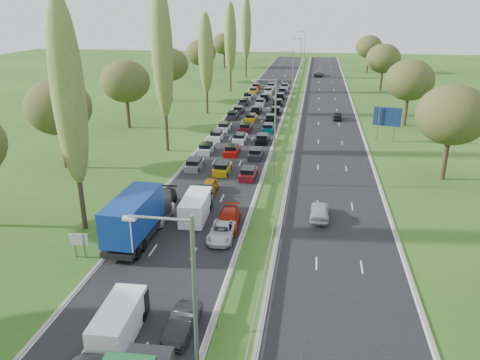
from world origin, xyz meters
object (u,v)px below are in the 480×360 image
at_px(near_car_3, 161,201).
at_px(direction_sign, 387,118).
at_px(white_van_rear, 196,206).
at_px(info_sign, 79,242).
at_px(near_car_2, 157,213).
at_px(blue_lorry, 138,216).
at_px(white_van_front, 120,320).

distance_m(near_car_3, direction_sign, 39.00).
bearing_deg(white_van_rear, near_car_3, 158.13).
distance_m(info_sign, direction_sign, 49.26).
distance_m(near_car_2, white_van_rear, 3.77).
bearing_deg(blue_lorry, direction_sign, 56.41).
xyz_separation_m(near_car_3, direction_sign, (25.37, 29.49, 2.76)).
xyz_separation_m(info_sign, direction_sign, (28.80, 39.90, 2.20)).
height_order(info_sign, direction_sign, direction_sign).
xyz_separation_m(near_car_2, white_van_front, (3.17, -16.27, 0.37)).
xyz_separation_m(near_car_2, direction_sign, (24.94, 32.14, 2.86)).
relative_size(white_van_front, white_van_rear, 0.93).
relative_size(near_car_2, info_sign, 2.36).
xyz_separation_m(white_van_rear, info_sign, (-7.39, -9.00, 0.21)).
distance_m(near_car_2, info_sign, 8.69).
height_order(blue_lorry, white_van_front, blue_lorry).
distance_m(white_van_rear, direction_sign, 37.67).
bearing_deg(blue_lorry, near_car_2, 86.22).
xyz_separation_m(blue_lorry, direction_sign, (25.30, 35.93, 1.40)).
height_order(near_car_3, blue_lorry, blue_lorry).
bearing_deg(white_van_rear, direction_sign, 53.00).
relative_size(near_car_2, direction_sign, 0.95).
distance_m(near_car_2, white_van_front, 16.58).
bearing_deg(direction_sign, white_van_rear, -124.71).
height_order(white_van_rear, info_sign, white_van_rear).
xyz_separation_m(white_van_front, info_sign, (-7.02, 8.51, 0.29)).
height_order(near_car_3, direction_sign, direction_sign).
xyz_separation_m(near_car_3, white_van_front, (3.60, -18.92, 0.28)).
height_order(white_van_front, info_sign, white_van_front).
bearing_deg(white_van_front, near_car_2, 98.87).
xyz_separation_m(blue_lorry, info_sign, (-3.50, -3.97, -0.80)).
height_order(near_car_3, white_van_front, white_van_front).
relative_size(white_van_front, info_sign, 2.50).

